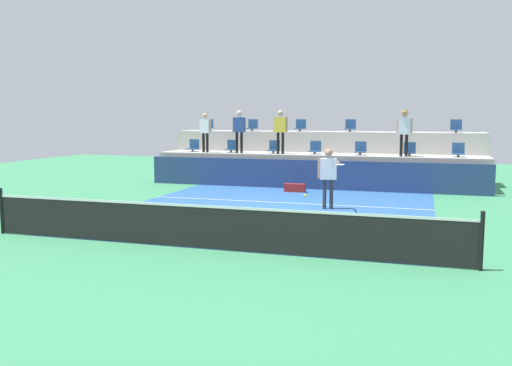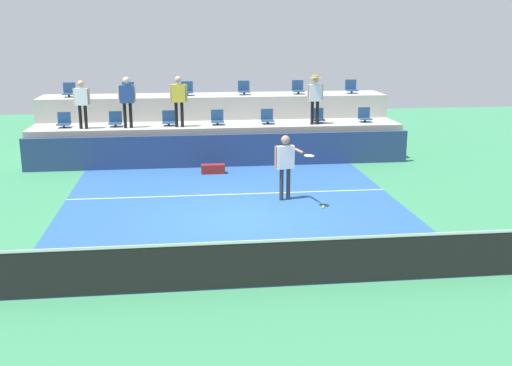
% 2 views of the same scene
% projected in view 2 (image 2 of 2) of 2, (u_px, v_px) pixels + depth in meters
% --- Properties ---
extents(ground_plane, '(40.00, 40.00, 0.00)m').
position_uv_depth(ground_plane, '(237.00, 221.00, 14.93)').
color(ground_plane, '#388456').
extents(court_inner_paint, '(9.00, 10.00, 0.01)m').
position_uv_depth(court_inner_paint, '(233.00, 209.00, 15.89)').
color(court_inner_paint, '#285693').
rests_on(court_inner_paint, ground_plane).
extents(court_service_line, '(9.00, 0.06, 0.00)m').
position_uv_depth(court_service_line, '(229.00, 194.00, 17.23)').
color(court_service_line, white).
rests_on(court_service_line, ground_plane).
extents(tennis_net, '(10.48, 0.08, 1.07)m').
position_uv_depth(tennis_net, '(257.00, 262.00, 10.96)').
color(tennis_net, black).
rests_on(tennis_net, ground_plane).
extents(sponsor_backboard, '(13.00, 0.16, 1.10)m').
position_uv_depth(sponsor_backboard, '(221.00, 151.00, 20.56)').
color(sponsor_backboard, navy).
rests_on(sponsor_backboard, ground_plane).
extents(seating_tier_lower, '(13.00, 1.80, 1.25)m').
position_uv_depth(seating_tier_lower, '(218.00, 142.00, 21.79)').
color(seating_tier_lower, '#ADAAA3').
rests_on(seating_tier_lower, ground_plane).
extents(seating_tier_upper, '(13.00, 1.80, 2.10)m').
position_uv_depth(seating_tier_upper, '(215.00, 122.00, 23.41)').
color(seating_tier_upper, '#ADAAA3').
rests_on(seating_tier_upper, ground_plane).
extents(stadium_chair_lower_far_left, '(0.44, 0.40, 0.52)m').
position_uv_depth(stadium_chair_lower_far_left, '(64.00, 121.00, 20.90)').
color(stadium_chair_lower_far_left, '#2D2D33').
rests_on(stadium_chair_lower_far_left, seating_tier_lower).
extents(stadium_chair_lower_left, '(0.44, 0.40, 0.52)m').
position_uv_depth(stadium_chair_lower_left, '(115.00, 120.00, 21.10)').
color(stadium_chair_lower_left, '#2D2D33').
rests_on(stadium_chair_lower_left, seating_tier_lower).
extents(stadium_chair_lower_mid_left, '(0.44, 0.40, 0.52)m').
position_uv_depth(stadium_chair_lower_mid_left, '(169.00, 119.00, 21.31)').
color(stadium_chair_lower_mid_left, '#2D2D33').
rests_on(stadium_chair_lower_mid_left, seating_tier_lower).
extents(stadium_chair_lower_center, '(0.44, 0.40, 0.52)m').
position_uv_depth(stadium_chair_lower_center, '(217.00, 118.00, 21.51)').
color(stadium_chair_lower_center, '#2D2D33').
rests_on(stadium_chair_lower_center, seating_tier_lower).
extents(stadium_chair_lower_mid_right, '(0.44, 0.40, 0.52)m').
position_uv_depth(stadium_chair_lower_mid_right, '(267.00, 118.00, 21.72)').
color(stadium_chair_lower_mid_right, '#2D2D33').
rests_on(stadium_chair_lower_mid_right, seating_tier_lower).
extents(stadium_chair_lower_right, '(0.44, 0.40, 0.52)m').
position_uv_depth(stadium_chair_lower_right, '(318.00, 117.00, 21.94)').
color(stadium_chair_lower_right, '#2D2D33').
rests_on(stadium_chair_lower_right, seating_tier_lower).
extents(stadium_chair_lower_far_right, '(0.44, 0.40, 0.52)m').
position_uv_depth(stadium_chair_lower_far_right, '(365.00, 116.00, 22.14)').
color(stadium_chair_lower_far_right, '#2D2D33').
rests_on(stadium_chair_lower_far_right, seating_tier_lower).
extents(stadium_chair_upper_far_left, '(0.44, 0.40, 0.52)m').
position_uv_depth(stadium_chair_upper_far_left, '(69.00, 91.00, 22.41)').
color(stadium_chair_upper_far_left, '#2D2D33').
rests_on(stadium_chair_upper_far_left, seating_tier_upper).
extents(stadium_chair_upper_left, '(0.44, 0.40, 0.52)m').
position_uv_depth(stadium_chair_upper_left, '(128.00, 90.00, 22.66)').
color(stadium_chair_upper_left, '#2D2D33').
rests_on(stadium_chair_upper_left, seating_tier_upper).
extents(stadium_chair_upper_mid_left, '(0.44, 0.40, 0.52)m').
position_uv_depth(stadium_chair_upper_mid_left, '(187.00, 90.00, 22.91)').
color(stadium_chair_upper_mid_left, '#2D2D33').
rests_on(stadium_chair_upper_mid_left, seating_tier_upper).
extents(stadium_chair_upper_mid_right, '(0.44, 0.40, 0.52)m').
position_uv_depth(stadium_chair_upper_mid_right, '(244.00, 89.00, 23.17)').
color(stadium_chair_upper_mid_right, '#2D2D33').
rests_on(stadium_chair_upper_mid_right, seating_tier_upper).
extents(stadium_chair_upper_right, '(0.44, 0.40, 0.52)m').
position_uv_depth(stadium_chair_upper_right, '(298.00, 88.00, 23.41)').
color(stadium_chair_upper_right, '#2D2D33').
rests_on(stadium_chair_upper_right, seating_tier_upper).
extents(stadium_chair_upper_far_right, '(0.44, 0.40, 0.52)m').
position_uv_depth(stadium_chair_upper_far_right, '(351.00, 88.00, 23.66)').
color(stadium_chair_upper_far_right, '#2D2D33').
rests_on(stadium_chair_upper_far_right, seating_tier_upper).
extents(tennis_player, '(0.94, 1.18, 1.79)m').
position_uv_depth(tennis_player, '(286.00, 161.00, 16.42)').
color(tennis_player, '#2D2D33').
rests_on(tennis_player, ground_plane).
extents(spectator_in_grey, '(0.58, 0.25, 1.63)m').
position_uv_depth(spectator_in_grey, '(82.00, 100.00, 20.42)').
color(spectator_in_grey, black).
rests_on(spectator_in_grey, seating_tier_lower).
extents(spectator_leaning_on_rail, '(0.61, 0.26, 1.73)m').
position_uv_depth(spectator_leaning_on_rail, '(127.00, 97.00, 20.58)').
color(spectator_leaning_on_rail, black).
rests_on(spectator_leaning_on_rail, seating_tier_lower).
extents(spectator_in_white, '(0.61, 0.24, 1.74)m').
position_uv_depth(spectator_in_white, '(179.00, 96.00, 20.78)').
color(spectator_in_white, black).
rests_on(spectator_in_white, seating_tier_lower).
extents(spectator_with_hat, '(0.59, 0.42, 1.73)m').
position_uv_depth(spectator_with_hat, '(315.00, 94.00, 21.34)').
color(spectator_with_hat, black).
rests_on(spectator_with_hat, seating_tier_lower).
extents(tennis_ball, '(0.07, 0.07, 0.07)m').
position_uv_depth(tennis_ball, '(323.00, 207.00, 12.77)').
color(tennis_ball, '#CCE033').
extents(equipment_bag, '(0.76, 0.28, 0.30)m').
position_uv_depth(equipment_bag, '(213.00, 169.00, 19.68)').
color(equipment_bag, maroon).
rests_on(equipment_bag, ground_plane).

